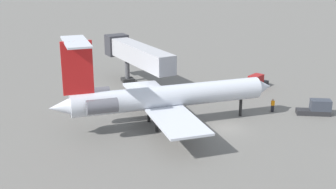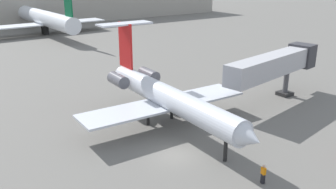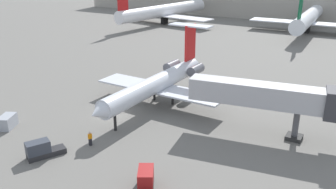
# 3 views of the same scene
# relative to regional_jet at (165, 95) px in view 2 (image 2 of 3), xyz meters

# --- Properties ---
(ground_plane) EXTENTS (400.00, 400.00, 0.10)m
(ground_plane) POSITION_rel_regional_jet_xyz_m (-3.13, -6.58, -3.59)
(ground_plane) COLOR #66635E
(regional_jet) EXTENTS (19.60, 26.19, 10.30)m
(regional_jet) POSITION_rel_regional_jet_xyz_m (0.00, 0.00, 0.00)
(regional_jet) COLOR silver
(regional_jet) RESTS_ON ground_plane
(jet_bridge) EXTENTS (17.99, 5.83, 6.65)m
(jet_bridge) POSITION_rel_regional_jet_xyz_m (16.65, -1.59, 1.42)
(jet_bridge) COLOR #ADADB2
(jet_bridge) RESTS_ON ground_plane
(ground_crew_marshaller) EXTENTS (0.35, 0.45, 1.69)m
(ground_crew_marshaller) POSITION_rel_regional_jet_xyz_m (-0.25, -14.48, -2.68)
(ground_crew_marshaller) COLOR black
(ground_crew_marshaller) RESTS_ON ground_plane
(parked_airliner_west_mid) EXTENTS (33.02, 39.19, 13.40)m
(parked_airliner_west_mid) POSITION_rel_regional_jet_xyz_m (7.79, 68.35, 0.76)
(parked_airliner_west_mid) COLOR silver
(parked_airliner_west_mid) RESTS_ON ground_plane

